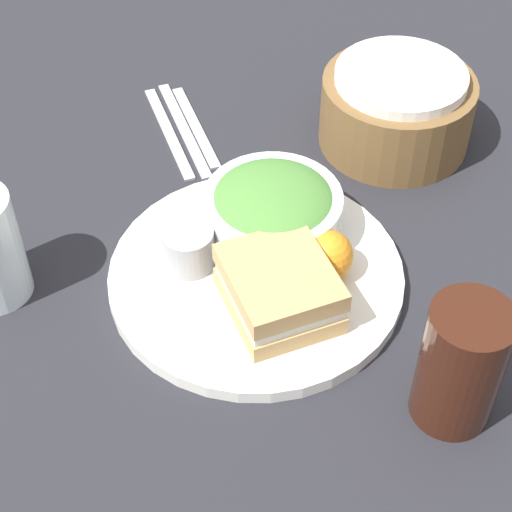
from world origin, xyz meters
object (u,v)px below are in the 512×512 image
object	(u,v)px
sandwich	(279,289)
fork	(169,132)
drink_glass	(461,365)
spoon	(199,125)
dressing_cup	(188,248)
salad_bowl	(273,210)
plate	(256,276)
knife	(184,128)
bread_basket	(397,108)

from	to	relation	value
sandwich	fork	distance (m)	0.30
drink_glass	spoon	size ratio (longest dim) A/B	0.78
dressing_cup	fork	distance (m)	0.22
salad_bowl	drink_glass	bearing A→B (deg)	20.26
dressing_cup	fork	world-z (taller)	dressing_cup
plate	fork	world-z (taller)	plate
sandwich	knife	world-z (taller)	sandwich
drink_glass	fork	xyz separation A→B (m)	(-0.43, -0.15, -0.06)
plate	bread_basket	size ratio (longest dim) A/B	1.68
salad_bowl	dressing_cup	size ratio (longest dim) A/B	2.70
dressing_cup	spoon	bearing A→B (deg)	164.10
sandwich	bread_basket	world-z (taller)	bread_basket
bread_basket	spoon	world-z (taller)	bread_basket
plate	dressing_cup	distance (m)	0.07
spoon	sandwich	bearing A→B (deg)	177.35
bread_basket	spoon	distance (m)	0.22
salad_bowl	bread_basket	xyz separation A→B (m)	(-0.12, 0.18, -0.00)
plate	spoon	distance (m)	0.25
dressing_cup	spoon	size ratio (longest dim) A/B	0.32
dressing_cup	bread_basket	distance (m)	0.30
drink_glass	knife	size ratio (longest dim) A/B	0.67
salad_bowl	dressing_cup	world-z (taller)	salad_bowl
sandwich	knife	size ratio (longest dim) A/B	0.61
bread_basket	spoon	size ratio (longest dim) A/B	1.07
plate	dressing_cup	xyz separation A→B (m)	(-0.03, -0.06, 0.03)
salad_bowl	spoon	size ratio (longest dim) A/B	0.87
sandwich	salad_bowl	xyz separation A→B (m)	(-0.09, 0.02, 0.00)
salad_bowl	drink_glass	size ratio (longest dim) A/B	1.11
bread_basket	knife	size ratio (longest dim) A/B	0.92
salad_bowl	fork	xyz separation A→B (m)	(-0.20, -0.06, -0.04)
spoon	bread_basket	bearing A→B (deg)	-115.87
fork	sandwich	bearing A→B (deg)	-175.63
spoon	salad_bowl	bearing A→B (deg)	-175.86
fork	knife	bearing A→B (deg)	-90.00
bread_basket	knife	world-z (taller)	bread_basket
drink_glass	spoon	world-z (taller)	drink_glass
spoon	plate	bearing A→B (deg)	175.79
fork	dressing_cup	bearing A→B (deg)	169.91
dressing_cup	plate	bearing A→B (deg)	64.41
dressing_cup	fork	size ratio (longest dim) A/B	0.29
plate	sandwich	bearing A→B (deg)	8.37
drink_glass	bread_basket	size ratio (longest dim) A/B	0.72
dressing_cup	bread_basket	xyz separation A→B (m)	(-0.13, 0.26, 0.01)
salad_bowl	knife	bearing A→B (deg)	-167.60
sandwich	dressing_cup	bearing A→B (deg)	-139.60
sandwich	spoon	bearing A→B (deg)	-179.44
salad_bowl	dressing_cup	xyz separation A→B (m)	(0.02, -0.09, -0.01)
salad_bowl	fork	bearing A→B (deg)	-162.68
bread_basket	fork	size ratio (longest dim) A/B	0.96
salad_bowl	spoon	world-z (taller)	salad_bowl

